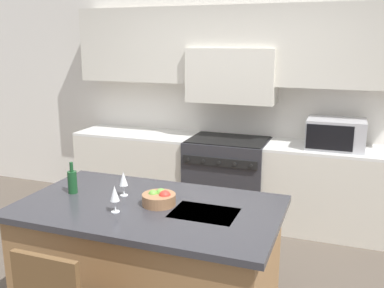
{
  "coord_description": "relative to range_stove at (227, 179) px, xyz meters",
  "views": [
    {
      "loc": [
        1.23,
        -2.82,
        2.03
      ],
      "look_at": [
        -0.02,
        0.59,
        1.15
      ],
      "focal_mm": 40.0,
      "sensor_mm": 36.0,
      "label": 1
    }
  ],
  "objects": [
    {
      "name": "wine_bottle",
      "position": [
        -0.68,
        -1.98,
        0.52
      ],
      "size": [
        0.07,
        0.07,
        0.24
      ],
      "color": "#194723",
      "rests_on": "kitchen_island"
    },
    {
      "name": "kitchen_island",
      "position": [
        -0.03,
        -2.0,
        -0.02
      ],
      "size": [
        1.85,
        1.08,
        0.9
      ],
      "color": "olive",
      "rests_on": "ground_plane"
    },
    {
      "name": "range_stove",
      "position": [
        0.0,
        0.0,
        0.0
      ],
      "size": [
        0.9,
        0.7,
        0.95
      ],
      "color": "#2D2D33",
      "rests_on": "ground_plane"
    },
    {
      "name": "microwave",
      "position": [
        1.15,
        0.02,
        0.61
      ],
      "size": [
        0.58,
        0.43,
        0.31
      ],
      "color": "#B7B7BC",
      "rests_on": "back_counter"
    },
    {
      "name": "fruit_bowl",
      "position": [
        0.04,
        -1.97,
        0.47
      ],
      "size": [
        0.24,
        0.24,
        0.11
      ],
      "color": "#996B47",
      "rests_on": "kitchen_island"
    },
    {
      "name": "wine_glass_far",
      "position": [
        -0.28,
        -1.9,
        0.55
      ],
      "size": [
        0.06,
        0.06,
        0.19
      ],
      "color": "white",
      "rests_on": "kitchen_island"
    },
    {
      "name": "wine_glass_near",
      "position": [
        -0.18,
        -2.2,
        0.55
      ],
      "size": [
        0.06,
        0.06,
        0.19
      ],
      "color": "white",
      "rests_on": "kitchen_island"
    },
    {
      "name": "back_counter",
      "position": [
        -0.0,
        0.02,
        -0.01
      ],
      "size": [
        3.76,
        0.62,
        0.93
      ],
      "color": "silver",
      "rests_on": "ground_plane"
    },
    {
      "name": "back_cabinetry",
      "position": [
        0.0,
        0.27,
        1.13
      ],
      "size": [
        10.0,
        0.46,
        2.7
      ],
      "color": "silver",
      "rests_on": "ground_plane"
    }
  ]
}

